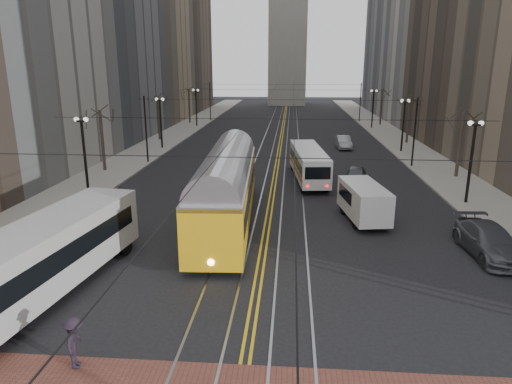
% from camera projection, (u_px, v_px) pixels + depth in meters
% --- Properties ---
extents(ground, '(260.00, 260.00, 0.00)m').
position_uv_depth(ground, '(248.00, 347.00, 15.84)').
color(ground, black).
rests_on(ground, ground).
extents(sidewalk_left, '(5.00, 140.00, 0.15)m').
position_uv_depth(sidewalk_left, '(167.00, 139.00, 60.17)').
color(sidewalk_left, gray).
rests_on(sidewalk_left, ground).
extents(sidewalk_right, '(5.00, 140.00, 0.15)m').
position_uv_depth(sidewalk_right, '(399.00, 142.00, 57.91)').
color(sidewalk_right, gray).
rests_on(sidewalk_right, ground).
extents(streetcar_rails, '(4.80, 130.00, 0.02)m').
position_uv_depth(streetcar_rails, '(281.00, 141.00, 59.06)').
color(streetcar_rails, gray).
rests_on(streetcar_rails, ground).
extents(centre_lines, '(0.42, 130.00, 0.01)m').
position_uv_depth(centre_lines, '(281.00, 141.00, 59.06)').
color(centre_lines, gold).
rests_on(centre_lines, ground).
extents(building_left_mid, '(16.00, 20.00, 34.00)m').
position_uv_depth(building_left_mid, '(80.00, 3.00, 57.38)').
color(building_left_mid, slate).
rests_on(building_left_mid, ground).
extents(building_left_far, '(16.00, 20.00, 40.00)m').
position_uv_depth(building_left_far, '(165.00, 13.00, 94.99)').
color(building_left_far, brown).
rests_on(building_left_far, ground).
extents(building_right_far, '(16.00, 20.00, 40.00)m').
position_uv_depth(building_right_far, '(415.00, 11.00, 91.16)').
color(building_right_far, slate).
rests_on(building_right_far, ground).
extents(lamp_posts, '(27.60, 57.20, 5.60)m').
position_uv_depth(lamp_posts, '(277.00, 139.00, 42.70)').
color(lamp_posts, black).
rests_on(lamp_posts, ground).
extents(street_trees, '(31.68, 53.28, 5.60)m').
position_uv_depth(street_trees, '(279.00, 129.00, 48.95)').
color(street_trees, '#382D23').
rests_on(street_trees, ground).
extents(trolley_wires, '(25.96, 120.00, 6.60)m').
position_uv_depth(trolley_wires, '(279.00, 121.00, 48.28)').
color(trolley_wires, black).
rests_on(trolley_wires, ground).
extents(transit_bus, '(4.28, 12.87, 3.16)m').
position_uv_depth(transit_bus, '(37.00, 265.00, 18.55)').
color(transit_bus, '#BABABA').
rests_on(transit_bus, ground).
extents(streetcar, '(3.64, 15.71, 3.68)m').
position_uv_depth(streetcar, '(227.00, 195.00, 27.74)').
color(streetcar, yellow).
rests_on(streetcar, ground).
extents(rear_bus, '(3.21, 10.38, 2.66)m').
position_uv_depth(rear_bus, '(309.00, 165.00, 38.55)').
color(rear_bus, white).
rests_on(rear_bus, ground).
extents(cargo_van, '(2.79, 5.48, 2.32)m').
position_uv_depth(cargo_van, '(363.00, 203.00, 28.41)').
color(cargo_van, silver).
rests_on(cargo_van, ground).
extents(sedan_grey, '(2.42, 4.51, 1.46)m').
position_uv_depth(sedan_grey, '(356.00, 176.00, 37.14)').
color(sedan_grey, '#43474C').
rests_on(sedan_grey, ground).
extents(sedan_silver, '(1.70, 4.42, 1.44)m').
position_uv_depth(sedan_silver, '(343.00, 142.00, 53.48)').
color(sedan_silver, '#929599').
rests_on(sedan_silver, ground).
extents(sedan_parked, '(2.44, 5.48, 1.56)m').
position_uv_depth(sedan_parked, '(489.00, 241.00, 23.29)').
color(sedan_parked, '#474A4F').
rests_on(sedan_parked, ground).
extents(pedestrian_d, '(0.88, 1.25, 1.76)m').
position_uv_depth(pedestrian_d, '(75.00, 342.00, 14.57)').
color(pedestrian_d, black).
rests_on(pedestrian_d, crosswalk_band).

